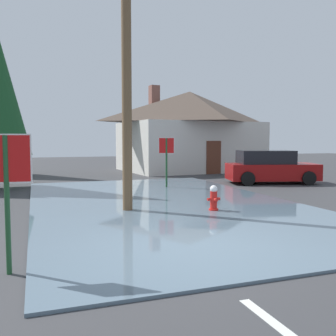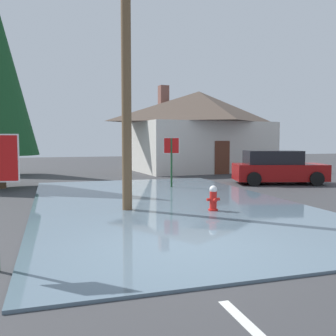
{
  "view_description": "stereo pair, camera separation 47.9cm",
  "coord_description": "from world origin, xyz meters",
  "px_view_note": "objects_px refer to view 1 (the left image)",
  "views": [
    {
      "loc": [
        -2.8,
        -6.56,
        2.07
      ],
      "look_at": [
        0.94,
        3.99,
        1.24
      ],
      "focal_mm": 40.52,
      "sensor_mm": 36.0,
      "label": 1
    },
    {
      "loc": [
        -2.35,
        -6.71,
        2.07
      ],
      "look_at": [
        0.94,
        3.99,
        1.24
      ],
      "focal_mm": 40.52,
      "sensor_mm": 36.0,
      "label": 2
    }
  ],
  "objects_px": {
    "utility_pole": "(127,71)",
    "parked_car": "(270,168)",
    "stop_sign_near": "(6,175)",
    "house": "(189,130)",
    "stop_sign_far": "(167,152)",
    "fire_hydrant": "(214,199)"
  },
  "relations": [
    {
      "from": "house",
      "to": "parked_car",
      "type": "bearing_deg",
      "value": -85.91
    },
    {
      "from": "utility_pole",
      "to": "parked_car",
      "type": "xyz_separation_m",
      "value": [
        8.04,
        4.67,
        -3.25
      ]
    },
    {
      "from": "stop_sign_far",
      "to": "parked_car",
      "type": "relative_size",
      "value": 0.48
    },
    {
      "from": "stop_sign_near",
      "to": "utility_pole",
      "type": "height_order",
      "value": "utility_pole"
    },
    {
      "from": "stop_sign_near",
      "to": "stop_sign_far",
      "type": "relative_size",
      "value": 1.0
    },
    {
      "from": "stop_sign_near",
      "to": "utility_pole",
      "type": "xyz_separation_m",
      "value": [
        2.92,
        4.37,
        2.46
      ]
    },
    {
      "from": "stop_sign_far",
      "to": "parked_car",
      "type": "xyz_separation_m",
      "value": [
        5.22,
        0.03,
        -0.78
      ]
    },
    {
      "from": "stop_sign_far",
      "to": "house",
      "type": "relative_size",
      "value": 0.22
    },
    {
      "from": "fire_hydrant",
      "to": "house",
      "type": "bearing_deg",
      "value": 69.93
    },
    {
      "from": "fire_hydrant",
      "to": "stop_sign_far",
      "type": "relative_size",
      "value": 0.36
    },
    {
      "from": "house",
      "to": "utility_pole",
      "type": "bearing_deg",
      "value": -119.53
    },
    {
      "from": "fire_hydrant",
      "to": "stop_sign_far",
      "type": "distance_m",
      "value": 5.65
    },
    {
      "from": "house",
      "to": "stop_sign_near",
      "type": "bearing_deg",
      "value": -120.62
    },
    {
      "from": "utility_pole",
      "to": "parked_car",
      "type": "relative_size",
      "value": 1.71
    },
    {
      "from": "stop_sign_near",
      "to": "utility_pole",
      "type": "relative_size",
      "value": 0.28
    },
    {
      "from": "parked_car",
      "to": "fire_hydrant",
      "type": "bearing_deg",
      "value": -135.89
    },
    {
      "from": "stop_sign_near",
      "to": "parked_car",
      "type": "relative_size",
      "value": 0.48
    },
    {
      "from": "utility_pole",
      "to": "stop_sign_far",
      "type": "height_order",
      "value": "utility_pole"
    },
    {
      "from": "stop_sign_near",
      "to": "parked_car",
      "type": "xyz_separation_m",
      "value": [
        10.96,
        9.05,
        -0.8
      ]
    },
    {
      "from": "utility_pole",
      "to": "stop_sign_far",
      "type": "distance_m",
      "value": 5.97
    },
    {
      "from": "utility_pole",
      "to": "stop_sign_near",
      "type": "bearing_deg",
      "value": -123.75
    },
    {
      "from": "fire_hydrant",
      "to": "utility_pole",
      "type": "distance_m",
      "value": 4.39
    }
  ]
}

